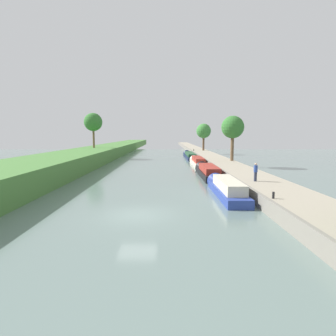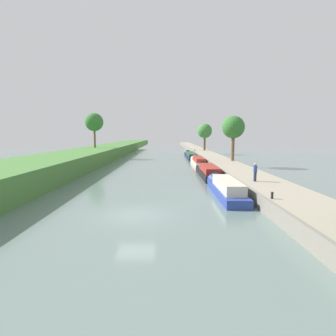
# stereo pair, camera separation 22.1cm
# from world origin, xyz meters

# --- Properties ---
(ground_plane) EXTENTS (160.00, 160.00, 0.00)m
(ground_plane) POSITION_xyz_m (0.00, 0.00, 0.00)
(ground_plane) COLOR slate
(right_towpath) EXTENTS (4.36, 260.00, 1.01)m
(right_towpath) POSITION_xyz_m (10.83, 0.00, 0.50)
(right_towpath) COLOR #9E937F
(right_towpath) RESTS_ON ground_plane
(stone_quay) EXTENTS (0.25, 260.00, 1.06)m
(stone_quay) POSITION_xyz_m (8.52, 0.00, 0.53)
(stone_quay) COLOR gray
(stone_quay) RESTS_ON ground_plane
(narrowboat_blue) EXTENTS (1.85, 10.11, 2.03)m
(narrowboat_blue) POSITION_xyz_m (7.06, 6.18, 0.60)
(narrowboat_blue) COLOR #283D93
(narrowboat_blue) RESTS_ON ground_plane
(narrowboat_black) EXTENTS (2.06, 11.20, 2.05)m
(narrowboat_black) POSITION_xyz_m (7.14, 17.37, 0.57)
(narrowboat_black) COLOR black
(narrowboat_black) RESTS_ON ground_plane
(narrowboat_cream) EXTENTS (1.80, 11.91, 1.90)m
(narrowboat_cream) POSITION_xyz_m (7.33, 30.52, 0.55)
(narrowboat_cream) COLOR beige
(narrowboat_cream) RESTS_ON ground_plane
(narrowboat_navy) EXTENTS (1.94, 17.06, 1.84)m
(narrowboat_navy) POSITION_xyz_m (7.18, 45.11, 0.49)
(narrowboat_navy) COLOR #141E42
(narrowboat_navy) RESTS_ON ground_plane
(tree_rightbank_midnear) EXTENTS (3.56, 3.56, 7.13)m
(tree_rightbank_midnear) POSITION_xyz_m (12.43, 26.65, 6.28)
(tree_rightbank_midnear) COLOR brown
(tree_rightbank_midnear) RESTS_ON right_towpath
(tree_rightbank_midfar) EXTENTS (3.79, 3.79, 6.99)m
(tree_rightbank_midfar) POSITION_xyz_m (11.70, 55.34, 6.04)
(tree_rightbank_midfar) COLOR brown
(tree_rightbank_midfar) RESTS_ON right_towpath
(tree_leftbank_downstream) EXTENTS (3.87, 3.87, 7.43)m
(tree_leftbank_downstream) POSITION_xyz_m (-13.73, 42.51, 7.78)
(tree_leftbank_downstream) COLOR brown
(tree_leftbank_downstream) RESTS_ON left_grassy_bank
(person_walking) EXTENTS (0.34, 0.34, 1.66)m
(person_walking) POSITION_xyz_m (9.94, 7.14, 1.88)
(person_walking) COLOR #282D42
(person_walking) RESTS_ON right_towpath
(mooring_bollard_near) EXTENTS (0.16, 0.16, 0.45)m
(mooring_bollard_near) POSITION_xyz_m (8.95, 0.34, 1.23)
(mooring_bollard_near) COLOR black
(mooring_bollard_near) RESTS_ON right_towpath
(mooring_bollard_far) EXTENTS (0.16, 0.16, 0.45)m
(mooring_bollard_far) POSITION_xyz_m (8.95, 53.27, 1.23)
(mooring_bollard_far) COLOR black
(mooring_bollard_far) RESTS_ON right_towpath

